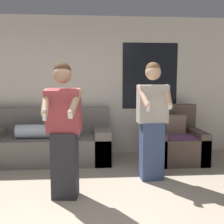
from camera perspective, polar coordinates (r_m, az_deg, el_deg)
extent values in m
cube|color=silver|center=(5.24, -6.12, 5.60)|extent=(6.85, 0.06, 2.70)
cube|color=black|center=(5.33, 8.26, 7.74)|extent=(1.10, 0.01, 1.30)
cube|color=slate|center=(4.92, -13.35, -7.82)|extent=(2.18, 0.91, 0.46)
cube|color=slate|center=(5.16, -12.90, -1.76)|extent=(2.18, 0.22, 0.49)
cube|color=slate|center=(4.85, -2.14, -7.01)|extent=(0.28, 0.91, 0.60)
cylinder|color=silver|center=(4.74, -13.68, -4.07)|extent=(1.10, 0.24, 0.24)
cube|color=brown|center=(4.98, 13.70, -7.61)|extent=(0.93, 0.92, 0.47)
cube|color=brown|center=(5.22, 12.64, -1.29)|extent=(0.93, 0.20, 0.54)
cube|color=brown|center=(4.87, 9.47, -7.24)|extent=(0.18, 0.92, 0.57)
cube|color=brown|center=(5.10, 17.76, -6.84)|extent=(0.18, 0.92, 0.57)
cube|color=#704275|center=(4.89, 13.94, -5.03)|extent=(0.79, 0.73, 0.01)
cube|color=#7A6656|center=(4.96, 13.59, -2.66)|extent=(0.36, 0.14, 0.36)
cube|color=#28282D|center=(3.38, -10.19, -11.26)|extent=(0.33, 0.27, 0.83)
cube|color=#99383D|center=(3.22, -10.52, 0.22)|extent=(0.44, 0.33, 0.55)
sphere|color=#A37A5B|center=(3.18, -10.74, 8.09)|extent=(0.22, 0.22, 0.22)
sphere|color=#3D2819|center=(3.20, -10.74, 8.77)|extent=(0.21, 0.21, 0.21)
cylinder|color=#A37A5B|center=(3.10, -14.24, 2.09)|extent=(0.10, 0.36, 0.31)
cube|color=white|center=(2.97, -14.51, -0.59)|extent=(0.04, 0.04, 0.13)
cylinder|color=#A37A5B|center=(3.02, -8.06, 2.11)|extent=(0.18, 0.36, 0.31)
cube|color=white|center=(2.90, -9.04, -0.63)|extent=(0.05, 0.04, 0.08)
cube|color=#384770|center=(3.96, 8.60, -8.35)|extent=(0.34, 0.26, 0.85)
cube|color=#ADA89E|center=(3.84, 8.80, 1.76)|extent=(0.44, 0.26, 0.55)
sphere|color=tan|center=(3.82, 8.94, 8.53)|extent=(0.22, 0.22, 0.22)
sphere|color=brown|center=(3.83, 8.91, 9.12)|extent=(0.21, 0.21, 0.21)
cylinder|color=tan|center=(3.64, 6.83, 3.45)|extent=(0.16, 0.37, 0.32)
cube|color=white|center=(3.51, 7.84, 1.18)|extent=(0.04, 0.04, 0.13)
cylinder|color=tan|center=(3.74, 12.09, 3.44)|extent=(0.12, 0.36, 0.32)
cube|color=white|center=(3.60, 12.45, 1.23)|extent=(0.05, 0.04, 0.08)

